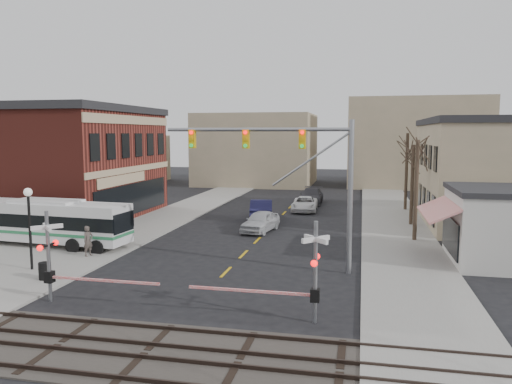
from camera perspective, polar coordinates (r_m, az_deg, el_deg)
ground at (r=24.89m, az=-4.71°, el=-10.36°), size 160.00×160.00×0.00m
sidewalk_west at (r=46.38m, az=-8.84°, el=-2.34°), size 5.00×60.00×0.12m
sidewalk_east at (r=43.45m, az=15.31°, el=-3.11°), size 5.00×60.00×0.12m
ballast_strip at (r=17.86m, az=-12.48°, el=-17.48°), size 160.00×5.00×0.06m
rail_tracks at (r=17.82m, az=-12.49°, el=-17.21°), size 160.00×3.91×0.14m
tree_east_a at (r=35.16m, az=17.83°, el=0.19°), size 0.28×0.28×6.75m
tree_east_b at (r=41.15m, az=17.41°, el=0.80°), size 0.28×0.28×6.30m
tree_east_c at (r=49.07m, az=16.81°, el=2.25°), size 0.28×0.28×7.20m
transit_bus at (r=34.99m, az=-22.76°, el=-3.11°), size 11.37×3.33×2.88m
traffic_signal_mast at (r=26.14m, az=4.74°, el=3.28°), size 10.01×0.30×8.00m
rr_crossing_west at (r=23.29m, az=-21.75°, el=-7.00°), size 5.60×1.36×4.00m
rr_crossing_east at (r=19.52m, az=5.53°, el=-9.16°), size 5.60×1.36×4.00m
street_lamp at (r=28.73m, az=-24.52°, el=-2.04°), size 0.44×0.44×4.35m
trash_bin at (r=27.04m, az=-22.98°, el=-8.30°), size 0.60×0.60×0.84m
car_a at (r=37.28m, az=0.51°, el=-3.37°), size 2.58×4.76×1.54m
car_b at (r=42.49m, az=0.62°, el=-1.99°), size 2.73×5.46×1.72m
car_c at (r=47.12m, az=5.58°, el=-1.38°), size 2.46×5.00×1.37m
car_d at (r=52.22m, az=6.33°, el=-0.46°), size 2.27×5.54×1.61m
pedestrian_near at (r=31.03m, az=-18.64°, el=-5.33°), size 0.62×0.76×1.79m
pedestrian_far at (r=35.68m, az=-19.26°, el=-3.80°), size 1.10×1.04×1.80m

